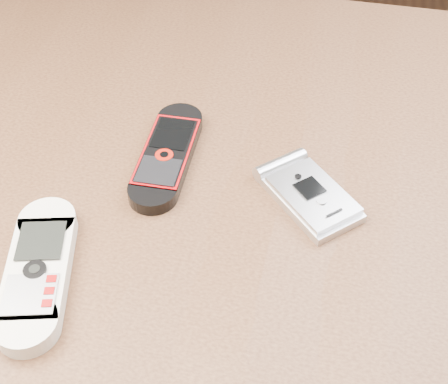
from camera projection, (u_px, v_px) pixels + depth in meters
The scene contains 4 objects.
table at pixel (219, 268), 0.66m from camera, with size 1.20×0.80×0.75m.
nokia_white at pixel (38, 270), 0.51m from camera, with size 0.05×0.15×0.02m, color white.
nokia_black_red at pixel (167, 154), 0.61m from camera, with size 0.05×0.15×0.02m, color black.
motorola_razr at pixel (311, 195), 0.57m from camera, with size 0.06×0.11×0.02m, color silver.
Camera 1 is at (0.09, -0.39, 1.17)m, focal length 50.00 mm.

